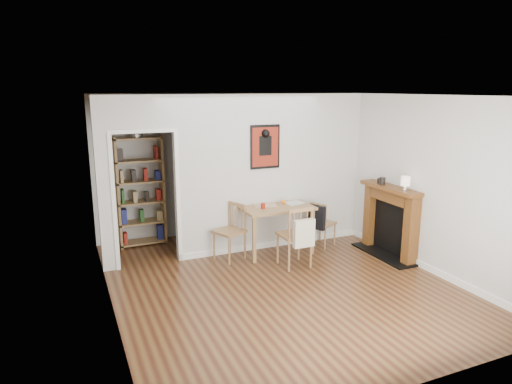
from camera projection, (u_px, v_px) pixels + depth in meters
name	position (u px, v px, depth m)	size (l,w,h in m)	color
ground	(278.00, 281.00, 6.50)	(5.20, 5.20, 0.00)	brown
room_shell	(248.00, 175.00, 7.45)	(5.20, 5.20, 5.20)	silver
dining_table	(276.00, 212.00, 7.52)	(1.17, 0.74, 0.80)	#9D8449
chair_left	(229.00, 232.00, 7.25)	(0.60, 0.60, 0.90)	#9D7E49
chair_right	(322.00, 223.00, 7.88)	(0.56, 0.52, 0.79)	#9D7E49
chair_front	(295.00, 235.00, 6.96)	(0.49, 0.56, 0.97)	#9D7E49
bookshelf	(140.00, 192.00, 7.86)	(0.80, 0.32, 1.91)	#9D8449
fireplace	(391.00, 219.00, 7.42)	(0.45, 1.25, 1.16)	brown
red_glass	(263.00, 206.00, 7.33)	(0.07, 0.07, 0.09)	maroon
orange_fruit	(284.00, 202.00, 7.61)	(0.07, 0.07, 0.07)	orange
placemat	(266.00, 205.00, 7.53)	(0.37, 0.28, 0.00)	#C3B3A0
notebook	(294.00, 203.00, 7.66)	(0.32, 0.23, 0.02)	silver
mantel_lamp	(405.00, 182.00, 6.92)	(0.14, 0.14, 0.22)	silver
ceramic_jar_a	(382.00, 181.00, 7.39)	(0.10, 0.10, 0.12)	black
ceramic_jar_b	(379.00, 181.00, 7.48)	(0.07, 0.07, 0.09)	black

